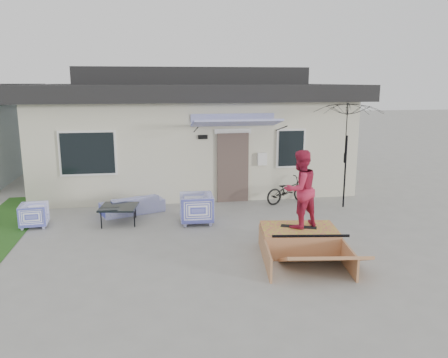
{
  "coord_description": "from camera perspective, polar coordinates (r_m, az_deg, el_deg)",
  "views": [
    {
      "loc": [
        -1.39,
        -8.64,
        3.61
      ],
      "look_at": [
        0.3,
        1.8,
        1.3
      ],
      "focal_mm": 36.04,
      "sensor_mm": 36.0,
      "label": 1
    }
  ],
  "objects": [
    {
      "name": "coffee_table",
      "position": [
        11.99,
        -13.18,
        -4.41
      ],
      "size": [
        1.03,
        1.03,
        0.45
      ],
      "primitive_type": "cube",
      "rotation": [
        0.0,
        0.0,
        -0.14
      ],
      "color": "black",
      "rests_on": "ground"
    },
    {
      "name": "house",
      "position": [
        16.78,
        -4.42,
        6.57
      ],
      "size": [
        10.8,
        8.49,
        4.1
      ],
      "color": "beige",
      "rests_on": "ground"
    },
    {
      "name": "armchair_left",
      "position": [
        12.33,
        -22.95,
        -4.1
      ],
      "size": [
        0.66,
        0.7,
        0.67
      ],
      "primitive_type": "imported",
      "rotation": [
        0.0,
        0.0,
        1.65
      ],
      "color": "#4147B9",
      "rests_on": "ground"
    },
    {
      "name": "loveseat",
      "position": [
        12.78,
        -11.55,
        -2.78
      ],
      "size": [
        1.78,
        1.1,
        0.67
      ],
      "primitive_type": "imported",
      "rotation": [
        0.0,
        0.0,
        3.52
      ],
      "color": "#4147B9",
      "rests_on": "ground"
    },
    {
      "name": "bicycle",
      "position": [
        13.64,
        8.08,
        -1.07
      ],
      "size": [
        1.59,
        1.01,
        0.96
      ],
      "primitive_type": "imported",
      "rotation": [
        0.0,
        0.0,
        1.92
      ],
      "color": "black",
      "rests_on": "ground"
    },
    {
      "name": "skater",
      "position": [
        9.62,
        9.63,
        -1.09
      ],
      "size": [
        1.0,
        0.91,
        1.66
      ],
      "primitive_type": "imported",
      "rotation": [
        0.0,
        0.0,
        3.56
      ],
      "color": "#B32241",
      "rests_on": "skateboard"
    },
    {
      "name": "patio_umbrella",
      "position": [
        13.32,
        15.27,
        3.85
      ],
      "size": [
        2.3,
        2.18,
        2.2
      ],
      "color": "black",
      "rests_on": "ground"
    },
    {
      "name": "skateboard",
      "position": [
        9.86,
        9.45,
        -5.93
      ],
      "size": [
        0.78,
        0.46,
        0.05
      ],
      "primitive_type": "cube",
      "rotation": [
        0.0,
        0.0,
        -0.38
      ],
      "color": "black",
      "rests_on": "skate_ramp"
    },
    {
      "name": "skate_ramp",
      "position": [
        9.9,
        9.45,
        -7.61
      ],
      "size": [
        1.86,
        2.31,
        0.53
      ],
      "primitive_type": null,
      "rotation": [
        0.0,
        0.0,
        -0.14
      ],
      "color": "#A97048",
      "rests_on": "ground"
    },
    {
      "name": "armchair_right",
      "position": [
        11.66,
        -3.55,
        -3.55
      ],
      "size": [
        0.8,
        0.86,
        0.85
      ],
      "primitive_type": "imported",
      "rotation": [
        0.0,
        0.0,
        -1.6
      ],
      "color": "#4147B9",
      "rests_on": "ground"
    },
    {
      "name": "ground",
      "position": [
        9.47,
        -0.06,
        -10.09
      ],
      "size": [
        90.0,
        90.0,
        0.0
      ],
      "primitive_type": "plane",
      "color": "gray",
      "rests_on": "ground"
    }
  ]
}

